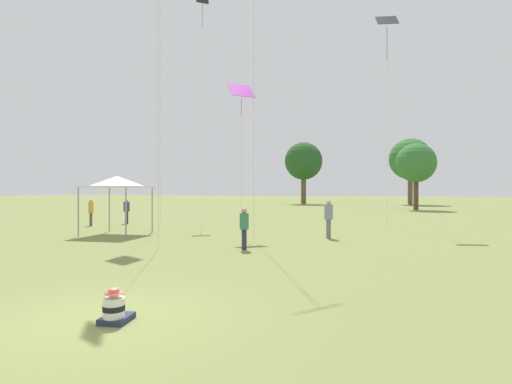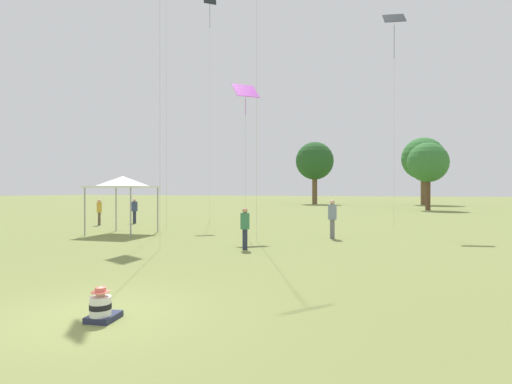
{
  "view_description": "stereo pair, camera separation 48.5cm",
  "coord_description": "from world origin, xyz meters",
  "px_view_note": "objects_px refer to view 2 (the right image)",
  "views": [
    {
      "loc": [
        4.79,
        -5.63,
        2.2
      ],
      "look_at": [
        0.11,
        7.5,
        2.14
      ],
      "focal_mm": 28.0,
      "sensor_mm": 36.0,
      "label": 1
    },
    {
      "loc": [
        5.25,
        -5.46,
        2.2
      ],
      "look_at": [
        0.11,
        7.5,
        2.14
      ],
      "focal_mm": 28.0,
      "sensor_mm": 36.0,
      "label": 2
    }
  ],
  "objects_px": {
    "kite_4": "(245,93)",
    "kite_7": "(394,24)",
    "person_standing_4": "(245,225)",
    "canopy_tent": "(123,182)",
    "distant_tree_1": "(423,159)",
    "distant_tree_2": "(428,163)",
    "person_standing_1": "(134,209)",
    "seated_toddler": "(101,308)",
    "kite_2": "(210,10)",
    "person_standing_3": "(332,216)",
    "distant_tree_0": "(315,161)",
    "person_standing_2": "(99,209)"
  },
  "relations": [
    {
      "from": "person_standing_2",
      "to": "person_standing_4",
      "type": "relative_size",
      "value": 1.07
    },
    {
      "from": "person_standing_4",
      "to": "distant_tree_1",
      "type": "xyz_separation_m",
      "value": [
        7.13,
        51.76,
        6.07
      ]
    },
    {
      "from": "distant_tree_2",
      "to": "person_standing_1",
      "type": "bearing_deg",
      "value": -125.51
    },
    {
      "from": "seated_toddler",
      "to": "kite_2",
      "type": "bearing_deg",
      "value": 102.56
    },
    {
      "from": "person_standing_4",
      "to": "canopy_tent",
      "type": "xyz_separation_m",
      "value": [
        -7.83,
        2.62,
        1.69
      ]
    },
    {
      "from": "person_standing_2",
      "to": "kite_2",
      "type": "height_order",
      "value": "kite_2"
    },
    {
      "from": "person_standing_1",
      "to": "distant_tree_0",
      "type": "xyz_separation_m",
      "value": [
        2.49,
        41.33,
        5.91
      ]
    },
    {
      "from": "person_standing_1",
      "to": "canopy_tent",
      "type": "relative_size",
      "value": 0.53
    },
    {
      "from": "seated_toddler",
      "to": "kite_4",
      "type": "distance_m",
      "value": 15.06
    },
    {
      "from": "person_standing_4",
      "to": "distant_tree_0",
      "type": "distance_m",
      "value": 50.63
    },
    {
      "from": "person_standing_4",
      "to": "canopy_tent",
      "type": "distance_m",
      "value": 8.43
    },
    {
      "from": "seated_toddler",
      "to": "kite_2",
      "type": "distance_m",
      "value": 27.48
    },
    {
      "from": "person_standing_3",
      "to": "canopy_tent",
      "type": "xyz_separation_m",
      "value": [
        -10.19,
        -1.97,
        1.56
      ]
    },
    {
      "from": "distant_tree_1",
      "to": "distant_tree_2",
      "type": "distance_m",
      "value": 17.4
    },
    {
      "from": "distant_tree_0",
      "to": "distant_tree_2",
      "type": "relative_size",
      "value": 1.33
    },
    {
      "from": "person_standing_3",
      "to": "kite_4",
      "type": "bearing_deg",
      "value": 23.92
    },
    {
      "from": "seated_toddler",
      "to": "canopy_tent",
      "type": "bearing_deg",
      "value": 117.6
    },
    {
      "from": "seated_toddler",
      "to": "distant_tree_1",
      "type": "relative_size",
      "value": 0.06
    },
    {
      "from": "seated_toddler",
      "to": "person_standing_1",
      "type": "bearing_deg",
      "value": 115.99
    },
    {
      "from": "seated_toddler",
      "to": "kite_4",
      "type": "xyz_separation_m",
      "value": [
        -2.96,
        13.08,
        6.85
      ]
    },
    {
      "from": "person_standing_3",
      "to": "canopy_tent",
      "type": "distance_m",
      "value": 10.5
    },
    {
      "from": "person_standing_3",
      "to": "kite_4",
      "type": "relative_size",
      "value": 0.23
    },
    {
      "from": "person_standing_1",
      "to": "distant_tree_2",
      "type": "height_order",
      "value": "distant_tree_2"
    },
    {
      "from": "person_standing_1",
      "to": "kite_7",
      "type": "height_order",
      "value": "kite_7"
    },
    {
      "from": "distant_tree_1",
      "to": "kite_4",
      "type": "bearing_deg",
      "value": -101.01
    },
    {
      "from": "distant_tree_0",
      "to": "kite_2",
      "type": "bearing_deg",
      "value": -88.77
    },
    {
      "from": "person_standing_2",
      "to": "kite_7",
      "type": "relative_size",
      "value": 0.13
    },
    {
      "from": "canopy_tent",
      "to": "distant_tree_0",
      "type": "xyz_separation_m",
      "value": [
        -1.18,
        46.84,
        4.27
      ]
    },
    {
      "from": "distant_tree_2",
      "to": "person_standing_3",
      "type": "bearing_deg",
      "value": -99.33
    },
    {
      "from": "kite_4",
      "to": "kite_7",
      "type": "xyz_separation_m",
      "value": [
        6.75,
        6.25,
        4.85
      ]
    },
    {
      "from": "person_standing_1",
      "to": "person_standing_4",
      "type": "distance_m",
      "value": 14.09
    },
    {
      "from": "canopy_tent",
      "to": "distant_tree_2",
      "type": "relative_size",
      "value": 0.41
    },
    {
      "from": "person_standing_4",
      "to": "canopy_tent",
      "type": "height_order",
      "value": "canopy_tent"
    },
    {
      "from": "distant_tree_0",
      "to": "distant_tree_1",
      "type": "bearing_deg",
      "value": 8.1
    },
    {
      "from": "person_standing_2",
      "to": "person_standing_4",
      "type": "height_order",
      "value": "person_standing_2"
    },
    {
      "from": "person_standing_1",
      "to": "canopy_tent",
      "type": "bearing_deg",
      "value": -83.74
    },
    {
      "from": "distant_tree_2",
      "to": "person_standing_4",
      "type": "bearing_deg",
      "value": -101.91
    },
    {
      "from": "kite_7",
      "to": "distant_tree_0",
      "type": "xyz_separation_m",
      "value": [
        -13.75,
        38.44,
        -5.04
      ]
    },
    {
      "from": "kite_4",
      "to": "distant_tree_2",
      "type": "bearing_deg",
      "value": 73.8
    },
    {
      "from": "distant_tree_2",
      "to": "kite_4",
      "type": "bearing_deg",
      "value": -107.37
    },
    {
      "from": "kite_2",
      "to": "kite_4",
      "type": "height_order",
      "value": "kite_2"
    },
    {
      "from": "person_standing_3",
      "to": "distant_tree_2",
      "type": "bearing_deg",
      "value": -73.24
    },
    {
      "from": "distant_tree_1",
      "to": "distant_tree_2",
      "type": "height_order",
      "value": "distant_tree_1"
    },
    {
      "from": "kite_7",
      "to": "canopy_tent",
      "type": "bearing_deg",
      "value": -114.6
    },
    {
      "from": "person_standing_2",
      "to": "kite_2",
      "type": "distance_m",
      "value": 16.51
    },
    {
      "from": "person_standing_3",
      "to": "seated_toddler",
      "type": "bearing_deg",
      "value": 109.8
    },
    {
      "from": "distant_tree_1",
      "to": "distant_tree_2",
      "type": "xyz_separation_m",
      "value": [
        0.14,
        -17.32,
        -1.72
      ]
    },
    {
      "from": "seated_toddler",
      "to": "kite_4",
      "type": "relative_size",
      "value": 0.08
    },
    {
      "from": "seated_toddler",
      "to": "person_standing_3",
      "type": "bearing_deg",
      "value": 72.6
    },
    {
      "from": "canopy_tent",
      "to": "distant_tree_1",
      "type": "relative_size",
      "value": 0.3
    }
  ]
}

